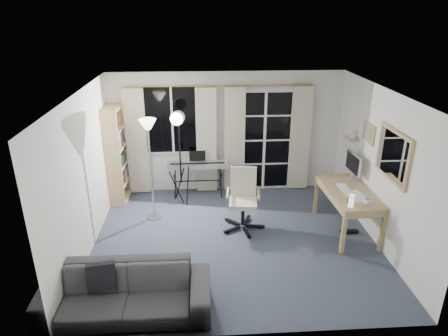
{
  "coord_description": "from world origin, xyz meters",
  "views": [
    {
      "loc": [
        -0.52,
        -5.52,
        3.53
      ],
      "look_at": [
        -0.15,
        0.35,
        1.13
      ],
      "focal_mm": 32.0,
      "sensor_mm": 36.0,
      "label": 1
    }
  ],
  "objects_px": {
    "studio_light": "(178,129)",
    "desk": "(349,196)",
    "bookshelf": "(116,156)",
    "office_chair": "(243,193)",
    "keyboard_piano": "(198,165)",
    "monitor": "(353,164)",
    "sofa": "(125,286)",
    "mug": "(368,201)",
    "torchiere_lamp": "(149,140)"
  },
  "relations": [
    {
      "from": "office_chair",
      "to": "monitor",
      "type": "xyz_separation_m",
      "value": [
        1.9,
        0.16,
        0.41
      ]
    },
    {
      "from": "keyboard_piano",
      "to": "office_chair",
      "type": "relative_size",
      "value": 1.12
    },
    {
      "from": "bookshelf",
      "to": "studio_light",
      "type": "distance_m",
      "value": 1.39
    },
    {
      "from": "keyboard_piano",
      "to": "desk",
      "type": "bearing_deg",
      "value": -31.8
    },
    {
      "from": "office_chair",
      "to": "mug",
      "type": "relative_size",
      "value": 8.58
    },
    {
      "from": "sofa",
      "to": "office_chair",
      "type": "bearing_deg",
      "value": 51.24
    },
    {
      "from": "keyboard_piano",
      "to": "desk",
      "type": "distance_m",
      "value": 2.88
    },
    {
      "from": "studio_light",
      "to": "mug",
      "type": "height_order",
      "value": "studio_light"
    },
    {
      "from": "torchiere_lamp",
      "to": "desk",
      "type": "height_order",
      "value": "torchiere_lamp"
    },
    {
      "from": "desk",
      "to": "sofa",
      "type": "height_order",
      "value": "sofa"
    },
    {
      "from": "keyboard_piano",
      "to": "mug",
      "type": "distance_m",
      "value": 3.25
    },
    {
      "from": "torchiere_lamp",
      "to": "sofa",
      "type": "relative_size",
      "value": 0.88
    },
    {
      "from": "keyboard_piano",
      "to": "sofa",
      "type": "height_order",
      "value": "keyboard_piano"
    },
    {
      "from": "mug",
      "to": "desk",
      "type": "bearing_deg",
      "value": 101.31
    },
    {
      "from": "desk",
      "to": "mug",
      "type": "bearing_deg",
      "value": -81.03
    },
    {
      "from": "studio_light",
      "to": "mug",
      "type": "xyz_separation_m",
      "value": [
        2.89,
        -1.68,
        -0.68
      ]
    },
    {
      "from": "studio_light",
      "to": "desk",
      "type": "relative_size",
      "value": 1.31
    },
    {
      "from": "bookshelf",
      "to": "office_chair",
      "type": "relative_size",
      "value": 1.77
    },
    {
      "from": "monitor",
      "to": "keyboard_piano",
      "type": "bearing_deg",
      "value": 156.18
    },
    {
      "from": "keyboard_piano",
      "to": "monitor",
      "type": "distance_m",
      "value": 2.88
    },
    {
      "from": "office_chair",
      "to": "studio_light",
      "type": "bearing_deg",
      "value": 147.53
    },
    {
      "from": "bookshelf",
      "to": "mug",
      "type": "height_order",
      "value": "bookshelf"
    },
    {
      "from": "studio_light",
      "to": "monitor",
      "type": "height_order",
      "value": "studio_light"
    },
    {
      "from": "sofa",
      "to": "torchiere_lamp",
      "type": "bearing_deg",
      "value": 87.99
    },
    {
      "from": "studio_light",
      "to": "sofa",
      "type": "height_order",
      "value": "studio_light"
    },
    {
      "from": "torchiere_lamp",
      "to": "sofa",
      "type": "distance_m",
      "value": 2.62
    },
    {
      "from": "torchiere_lamp",
      "to": "office_chair",
      "type": "height_order",
      "value": "torchiere_lamp"
    },
    {
      "from": "mug",
      "to": "studio_light",
      "type": "bearing_deg",
      "value": 149.92
    },
    {
      "from": "office_chair",
      "to": "desk",
      "type": "distance_m",
      "value": 1.73
    },
    {
      "from": "torchiere_lamp",
      "to": "sofa",
      "type": "bearing_deg",
      "value": -92.26
    },
    {
      "from": "mug",
      "to": "sofa",
      "type": "height_order",
      "value": "mug"
    },
    {
      "from": "bookshelf",
      "to": "sofa",
      "type": "relative_size",
      "value": 0.9
    },
    {
      "from": "monitor",
      "to": "office_chair",
      "type": "bearing_deg",
      "value": -177.46
    },
    {
      "from": "mug",
      "to": "monitor",
      "type": "bearing_deg",
      "value": 84.2
    },
    {
      "from": "desk",
      "to": "mug",
      "type": "xyz_separation_m",
      "value": [
        0.1,
        -0.5,
        0.15
      ]
    },
    {
      "from": "mug",
      "to": "office_chair",
      "type": "bearing_deg",
      "value": 156.37
    },
    {
      "from": "studio_light",
      "to": "desk",
      "type": "distance_m",
      "value": 3.14
    },
    {
      "from": "monitor",
      "to": "sofa",
      "type": "bearing_deg",
      "value": -150.55
    },
    {
      "from": "sofa",
      "to": "desk",
      "type": "bearing_deg",
      "value": 27.82
    },
    {
      "from": "mug",
      "to": "sofa",
      "type": "xyz_separation_m",
      "value": [
        -3.45,
        -1.25,
        -0.4
      ]
    },
    {
      "from": "studio_light",
      "to": "monitor",
      "type": "relative_size",
      "value": 3.45
    },
    {
      "from": "studio_light",
      "to": "office_chair",
      "type": "xyz_separation_m",
      "value": [
        1.09,
        -0.89,
        -0.87
      ]
    },
    {
      "from": "keyboard_piano",
      "to": "desk",
      "type": "height_order",
      "value": "keyboard_piano"
    },
    {
      "from": "bookshelf",
      "to": "office_chair",
      "type": "distance_m",
      "value": 2.61
    },
    {
      "from": "bookshelf",
      "to": "keyboard_piano",
      "type": "bearing_deg",
      "value": 2.93
    },
    {
      "from": "bookshelf",
      "to": "keyboard_piano",
      "type": "xyz_separation_m",
      "value": [
        1.54,
        0.01,
        -0.23
      ]
    },
    {
      "from": "torchiere_lamp",
      "to": "monitor",
      "type": "xyz_separation_m",
      "value": [
        3.45,
        -0.2,
        -0.44
      ]
    },
    {
      "from": "bookshelf",
      "to": "sofa",
      "type": "xyz_separation_m",
      "value": [
        0.65,
        -3.24,
        -0.48
      ]
    },
    {
      "from": "office_chair",
      "to": "monitor",
      "type": "height_order",
      "value": "monitor"
    },
    {
      "from": "keyboard_piano",
      "to": "studio_light",
      "type": "relative_size",
      "value": 0.63
    }
  ]
}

